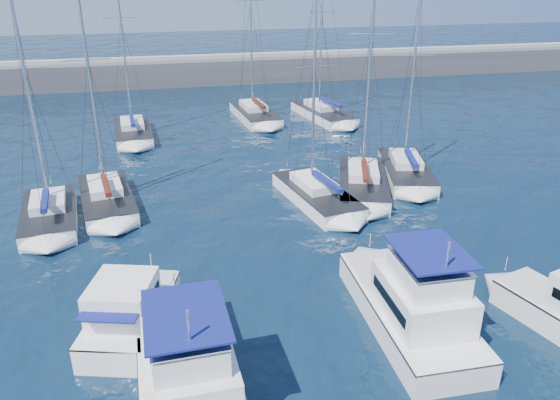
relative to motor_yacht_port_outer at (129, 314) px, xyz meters
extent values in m
plane|color=black|center=(8.11, 0.22, -0.94)|extent=(220.00, 220.00, 0.00)
cube|color=#424244|center=(8.11, 52.22, 0.06)|extent=(160.00, 6.00, 4.00)
cube|color=gray|center=(8.11, 52.22, 2.26)|extent=(160.00, 1.20, 0.50)
cube|color=white|center=(0.07, 0.22, -0.54)|extent=(4.28, 6.34, 1.60)
cube|color=#262628|center=(0.07, 0.22, 0.21)|extent=(4.33, 6.36, 0.08)
cube|color=white|center=(-0.13, -0.46, 1.06)|extent=(3.01, 3.24, 1.60)
cube|color=black|center=(-0.13, -0.46, 1.14)|extent=(2.91, 2.74, 0.45)
cube|color=navy|center=(-0.43, -1.47, 1.36)|extent=(2.62, 2.32, 0.07)
cube|color=silver|center=(2.14, -3.93, -0.54)|extent=(3.78, 9.53, 1.60)
cube|color=#262628|center=(2.14, -3.93, 0.21)|extent=(3.84, 9.53, 0.08)
cube|color=silver|center=(2.18, -5.07, 1.06)|extent=(3.07, 4.47, 1.60)
cube|color=black|center=(2.18, -5.07, 1.14)|extent=(3.09, 3.60, 0.45)
cube|color=silver|center=(2.19, -5.27, 2.31)|extent=(2.44, 3.14, 0.90)
cube|color=navy|center=(2.19, -5.27, 3.31)|extent=(2.74, 3.59, 0.08)
cube|color=white|center=(11.63, -1.91, -0.54)|extent=(3.51, 8.89, 1.60)
cube|color=#262628|center=(11.63, -1.91, 0.21)|extent=(3.58, 8.89, 0.08)
cube|color=white|center=(11.61, -2.98, 1.06)|extent=(2.92, 4.14, 1.60)
cube|color=black|center=(11.61, -2.98, 1.14)|extent=(2.96, 3.33, 0.45)
cube|color=white|center=(11.60, -3.18, 2.31)|extent=(2.33, 2.91, 0.90)
cube|color=navy|center=(11.60, -3.18, 3.31)|extent=(2.62, 3.32, 0.08)
cube|color=silver|center=(-5.00, 11.99, -0.64)|extent=(3.79, 7.37, 1.30)
cube|color=#262628|center=(-5.00, 11.99, -0.01)|extent=(3.85, 7.38, 0.06)
cube|color=silver|center=(-5.05, 12.43, 0.31)|extent=(2.29, 3.30, 0.55)
cylinder|color=silver|center=(-5.08, 12.69, 6.84)|extent=(0.18, 0.18, 12.67)
cylinder|color=silver|center=(-4.87, 10.94, 0.86)|extent=(0.53, 3.53, 0.12)
cube|color=navy|center=(-4.86, 10.84, 1.01)|extent=(0.71, 3.20, 0.28)
cube|color=white|center=(-1.82, 13.77, -0.64)|extent=(4.18, 8.09, 1.30)
cube|color=#262628|center=(-1.82, 13.77, -0.01)|extent=(4.24, 8.09, 0.06)
cube|color=white|center=(-1.90, 14.24, 0.31)|extent=(2.46, 3.64, 0.55)
cylinder|color=silver|center=(-1.94, 14.53, 6.90)|extent=(0.18, 0.18, 12.80)
cylinder|color=silver|center=(-1.64, 12.62, 0.86)|extent=(0.73, 3.82, 0.12)
cube|color=#49180E|center=(-1.62, 12.53, 1.01)|extent=(0.89, 3.48, 0.28)
cube|color=white|center=(11.43, 11.41, -0.64)|extent=(4.35, 8.34, 1.30)
cube|color=#262628|center=(11.43, 11.41, -0.01)|extent=(4.40, 8.35, 0.06)
cube|color=white|center=(11.33, 11.90, 0.31)|extent=(2.51, 3.76, 0.55)
cylinder|color=silver|center=(11.28, 12.19, 6.48)|extent=(0.18, 0.18, 11.94)
cylinder|color=silver|center=(11.65, 10.24, 0.86)|extent=(0.87, 3.92, 0.12)
cube|color=navy|center=(11.67, 10.15, 1.01)|extent=(1.02, 3.57, 0.28)
cube|color=silver|center=(15.09, 12.78, -0.64)|extent=(5.61, 9.05, 1.30)
cube|color=#262628|center=(15.09, 12.78, -0.01)|extent=(5.67, 9.07, 0.06)
cube|color=silver|center=(15.26, 13.29, 0.31)|extent=(3.08, 4.17, 0.55)
cylinder|color=silver|center=(15.36, 13.59, 7.83)|extent=(0.18, 0.18, 14.65)
cylinder|color=silver|center=(14.69, 11.57, 0.86)|extent=(1.45, 4.08, 0.12)
cube|color=#49180E|center=(14.66, 11.48, 1.01)|extent=(1.53, 3.74, 0.28)
cube|color=silver|center=(18.98, 14.31, -0.64)|extent=(4.91, 8.47, 1.30)
cube|color=#262628|center=(18.98, 14.31, -0.01)|extent=(4.96, 8.49, 0.06)
cube|color=silver|center=(19.11, 14.80, 0.31)|extent=(2.76, 3.87, 0.55)
cylinder|color=silver|center=(19.18, 15.09, 6.42)|extent=(0.18, 0.18, 11.82)
cylinder|color=silver|center=(18.68, 13.16, 0.86)|extent=(1.12, 3.89, 0.12)
cube|color=navy|center=(18.66, 13.06, 1.01)|extent=(1.24, 3.56, 0.28)
cube|color=silver|center=(-0.52, 28.69, -0.64)|extent=(3.53, 7.91, 1.30)
cube|color=#262628|center=(-0.52, 28.69, -0.01)|extent=(3.59, 7.91, 0.06)
cube|color=silver|center=(-0.55, 29.17, 0.31)|extent=(2.18, 3.50, 0.55)
cylinder|color=silver|center=(-0.57, 29.46, 7.76)|extent=(0.18, 0.18, 14.51)
cylinder|color=silver|center=(-0.44, 27.53, 0.86)|extent=(0.39, 3.86, 0.12)
cube|color=navy|center=(-0.43, 27.43, 1.01)|extent=(0.59, 3.49, 0.28)
cube|color=silver|center=(11.17, 32.56, -0.64)|extent=(3.94, 8.92, 1.30)
cube|color=#262628|center=(11.17, 32.56, -0.01)|extent=(4.00, 8.93, 0.06)
cube|color=silver|center=(11.11, 33.09, 0.31)|extent=(2.38, 3.97, 0.55)
cylinder|color=silver|center=(11.08, 33.42, 8.54)|extent=(0.18, 0.18, 16.08)
cylinder|color=silver|center=(11.30, 31.26, 0.86)|extent=(0.55, 4.32, 0.12)
cube|color=#49180E|center=(11.31, 31.16, 1.01)|extent=(0.73, 3.91, 0.28)
cube|color=silver|center=(17.87, 31.35, -0.64)|extent=(4.60, 9.35, 1.30)
cube|color=#262628|center=(17.87, 31.35, -0.01)|extent=(4.66, 9.36, 0.06)
cube|color=silver|center=(17.76, 31.90, 0.31)|extent=(2.64, 4.21, 0.55)
cylinder|color=silver|center=(17.70, 32.23, 7.68)|extent=(0.18, 0.18, 14.34)
cylinder|color=silver|center=(18.12, 30.04, 0.86)|extent=(0.95, 4.42, 0.12)
cube|color=navy|center=(18.13, 29.94, 1.01)|extent=(1.09, 4.02, 0.28)
camera|label=1|loc=(1.99, -19.76, 13.42)|focal=35.00mm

